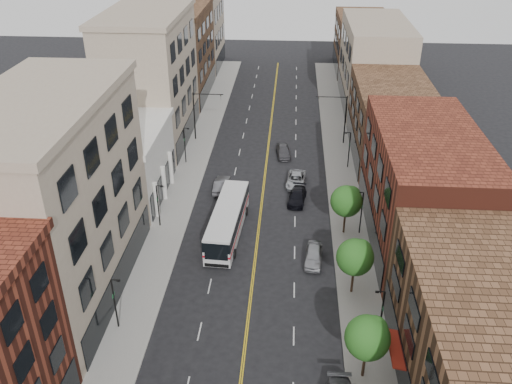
% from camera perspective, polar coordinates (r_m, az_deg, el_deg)
% --- Properties ---
extents(sidewalk_left, '(4.00, 110.00, 0.15)m').
position_cam_1_polar(sidewalk_left, '(70.41, -7.30, 1.28)').
color(sidewalk_left, gray).
rests_on(sidewalk_left, ground).
extents(sidewalk_right, '(4.00, 110.00, 0.15)m').
position_cam_1_polar(sidewalk_right, '(69.51, 9.11, 0.75)').
color(sidewalk_right, gray).
rests_on(sidewalk_right, ground).
extents(bldg_l_tanoffice, '(10.00, 22.00, 18.00)m').
position_cam_1_polar(bldg_l_tanoffice, '(49.88, -20.46, -1.30)').
color(bldg_l_tanoffice, gray).
rests_on(bldg_l_tanoffice, ground).
extents(bldg_l_white, '(10.00, 14.00, 8.00)m').
position_cam_1_polar(bldg_l_white, '(66.91, -14.03, 2.81)').
color(bldg_l_white, silver).
rests_on(bldg_l_white, ground).
extents(bldg_l_far_a, '(10.00, 20.00, 18.00)m').
position_cam_1_polar(bldg_l_far_a, '(80.24, -11.03, 11.45)').
color(bldg_l_far_a, gray).
rests_on(bldg_l_far_a, ground).
extents(bldg_l_far_b, '(10.00, 20.00, 15.00)m').
position_cam_1_polar(bldg_l_far_b, '(99.35, -8.17, 14.20)').
color(bldg_l_far_b, '#513420').
rests_on(bldg_l_far_b, ground).
extents(bldg_l_far_c, '(10.00, 16.00, 20.00)m').
position_cam_1_polar(bldg_l_far_c, '(115.99, -6.47, 17.73)').
color(bldg_l_far_c, gray).
rests_on(bldg_l_far_c, ground).
extents(bldg_r_near, '(10.00, 26.00, 10.00)m').
position_cam_1_polar(bldg_r_near, '(40.48, 23.82, -17.38)').
color(bldg_r_near, '#513420').
rests_on(bldg_r_near, ground).
extents(bldg_r_mid, '(10.00, 22.00, 12.00)m').
position_cam_1_polar(bldg_r_mid, '(58.35, 17.18, 0.47)').
color(bldg_r_mid, '#592317').
rests_on(bldg_r_mid, ground).
extents(bldg_r_far_a, '(10.00, 20.00, 10.00)m').
position_cam_1_polar(bldg_r_far_a, '(77.44, 14.07, 7.30)').
color(bldg_r_far_a, '#513420').
rests_on(bldg_r_far_a, ground).
extents(bldg_r_far_b, '(10.00, 22.00, 14.00)m').
position_cam_1_polar(bldg_r_far_b, '(96.49, 12.35, 13.07)').
color(bldg_r_far_b, gray).
rests_on(bldg_r_far_b, ground).
extents(bldg_r_far_c, '(10.00, 18.00, 11.00)m').
position_cam_1_polar(bldg_r_far_c, '(116.05, 11.05, 15.12)').
color(bldg_r_far_c, '#513420').
rests_on(bldg_r_far_c, ground).
extents(tree_r_1, '(3.40, 3.40, 5.59)m').
position_cam_1_polar(tree_r_1, '(41.98, 11.77, -14.65)').
color(tree_r_1, black).
rests_on(tree_r_1, sidewalk_right).
extents(tree_r_2, '(3.40, 3.40, 5.59)m').
position_cam_1_polar(tree_r_2, '(49.63, 10.48, -6.64)').
color(tree_r_2, black).
rests_on(tree_r_2, sidewalk_right).
extents(tree_r_3, '(3.40, 3.40, 5.59)m').
position_cam_1_polar(tree_r_3, '(57.99, 9.58, -0.86)').
color(tree_r_3, black).
rests_on(tree_r_3, sidewalk_right).
extents(lamp_l_1, '(0.81, 0.55, 5.05)m').
position_cam_1_polar(lamp_l_1, '(47.34, -14.63, -11.00)').
color(lamp_l_1, black).
rests_on(lamp_l_1, sidewalk_left).
extents(lamp_l_2, '(0.81, 0.55, 5.05)m').
position_cam_1_polar(lamp_l_2, '(59.86, -10.25, -1.18)').
color(lamp_l_2, black).
rests_on(lamp_l_2, sidewalk_left).
extents(lamp_l_3, '(0.81, 0.55, 5.05)m').
position_cam_1_polar(lamp_l_3, '(73.73, -7.48, 5.11)').
color(lamp_l_3, black).
rests_on(lamp_l_3, sidewalk_left).
extents(lamp_r_1, '(0.81, 0.55, 5.05)m').
position_cam_1_polar(lamp_r_1, '(45.86, 13.04, -12.29)').
color(lamp_r_1, black).
rests_on(lamp_r_1, sidewalk_right).
extents(lamp_r_2, '(0.81, 0.55, 5.05)m').
position_cam_1_polar(lamp_r_2, '(58.70, 11.01, -1.92)').
color(lamp_r_2, black).
rests_on(lamp_r_2, sidewalk_right).
extents(lamp_r_3, '(0.81, 0.55, 5.05)m').
position_cam_1_polar(lamp_r_3, '(72.80, 9.76, 4.60)').
color(lamp_r_3, black).
rests_on(lamp_r_3, sidewalk_right).
extents(signal_mast_left, '(4.49, 0.18, 7.20)m').
position_cam_1_polar(signal_mast_left, '(80.25, -6.02, 8.53)').
color(signal_mast_left, black).
rests_on(signal_mast_left, sidewalk_left).
extents(signal_mast_right, '(4.49, 0.18, 7.20)m').
position_cam_1_polar(signal_mast_right, '(79.44, 8.89, 8.12)').
color(signal_mast_right, black).
rests_on(signal_mast_right, sidewalk_right).
extents(city_bus, '(3.66, 12.84, 3.26)m').
position_cam_1_polar(city_bus, '(58.19, -3.01, -2.90)').
color(city_bus, silver).
rests_on(city_bus, ground).
extents(car_parked_far, '(2.19, 4.63, 1.53)m').
position_cam_1_polar(car_parked_far, '(54.92, 6.08, -6.65)').
color(car_parked_far, '#97999E').
rests_on(car_parked_far, ground).
extents(car_lane_behind, '(1.77, 4.79, 1.56)m').
position_cam_1_polar(car_lane_behind, '(67.31, -3.62, 0.76)').
color(car_lane_behind, '#545459').
rests_on(car_lane_behind, ground).
extents(car_lane_a, '(2.52, 4.97, 1.38)m').
position_cam_1_polar(car_lane_a, '(64.94, 4.36, -0.49)').
color(car_lane_a, black).
rests_on(car_lane_a, ground).
extents(car_lane_b, '(2.77, 5.26, 1.41)m').
position_cam_1_polar(car_lane_b, '(68.70, 4.25, 1.29)').
color(car_lane_b, '#B6B9BE').
rests_on(car_lane_b, ground).
extents(car_lane_c, '(2.39, 4.74, 1.55)m').
position_cam_1_polar(car_lane_c, '(76.19, 2.91, 4.34)').
color(car_lane_c, '#46454A').
rests_on(car_lane_c, ground).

